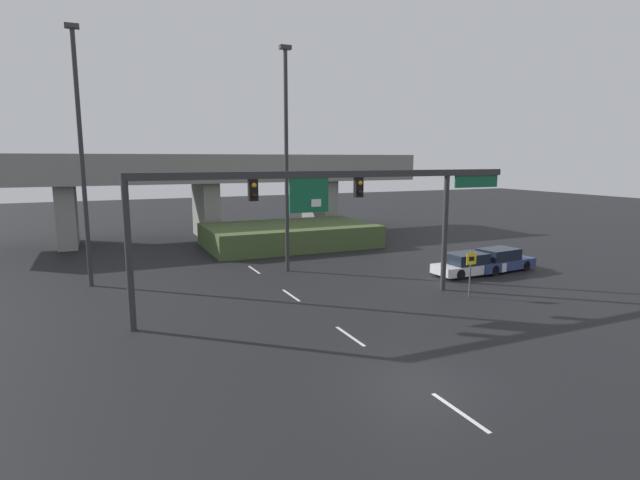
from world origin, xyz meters
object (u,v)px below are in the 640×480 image
speed_limit_sign (471,268)px  parked_sedan_mid_right (499,260)px  signal_gantry (334,195)px  highway_light_pole_near (81,153)px  parked_sedan_near_right (468,265)px  highway_light_pole_far (286,156)px

speed_limit_sign → parked_sedan_mid_right: bearing=34.9°
signal_gantry → parked_sedan_mid_right: size_ratio=4.06×
signal_gantry → speed_limit_sign: (6.88, -1.69, -3.74)m
highway_light_pole_near → parked_sedan_mid_right: 25.18m
parked_sedan_near_right → speed_limit_sign: bearing=-130.5°
speed_limit_sign → highway_light_pole_far: 12.68m
highway_light_pole_far → parked_sedan_near_right: 12.83m
signal_gantry → speed_limit_sign: bearing=-13.8°
highway_light_pole_far → parked_sedan_mid_right: bearing=-23.6°
highway_light_pole_near → highway_light_pole_far: size_ratio=1.02×
speed_limit_sign → parked_sedan_mid_right: speed_limit_sign is taller
signal_gantry → highway_light_pole_far: bearing=86.0°
speed_limit_sign → highway_light_pole_far: (-6.34, 9.44, 5.61)m
parked_sedan_near_right → highway_light_pole_far: bearing=149.2°
parked_sedan_near_right → parked_sedan_mid_right: size_ratio=0.93×
speed_limit_sign → highway_light_pole_near: 21.21m
highway_light_pole_near → parked_sedan_mid_right: highway_light_pole_near is taller
speed_limit_sign → parked_sedan_near_right: bearing=50.7°
highway_light_pole_far → parked_sedan_near_right: (9.60, -5.46, -6.52)m
signal_gantry → highway_light_pole_far: highway_light_pole_far is taller
highway_light_pole_far → parked_sedan_near_right: bearing=-29.6°
highway_light_pole_near → highway_light_pole_far: (11.25, -0.94, -0.13)m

